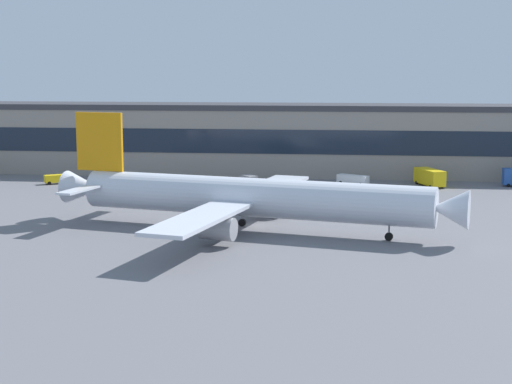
# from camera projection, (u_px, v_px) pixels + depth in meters

# --- Properties ---
(ground_plane) EXTENTS (600.00, 600.00, 0.00)m
(ground_plane) POSITION_uv_depth(u_px,v_px,m) (257.00, 226.00, 115.13)
(ground_plane) COLOR slate
(terminal_building) EXTENTS (199.53, 15.14, 15.42)m
(terminal_building) POSITION_uv_depth(u_px,v_px,m) (286.00, 139.00, 170.77)
(terminal_building) COLOR gray
(terminal_building) RESTS_ON ground_plane
(airliner) EXTENTS (60.22, 51.89, 16.51)m
(airliner) POSITION_uv_depth(u_px,v_px,m) (247.00, 197.00, 111.18)
(airliner) COLOR silver
(airliner) RESTS_ON ground_plane
(fuel_truck) EXTENTS (5.72, 8.84, 3.35)m
(fuel_truck) POSITION_uv_depth(u_px,v_px,m) (430.00, 177.00, 153.89)
(fuel_truck) COLOR yellow
(fuel_truck) RESTS_ON ground_plane
(baggage_tug) EXTENTS (3.84, 4.05, 1.85)m
(baggage_tug) POSITION_uv_depth(u_px,v_px,m) (249.00, 179.00, 156.09)
(baggage_tug) COLOR gray
(baggage_tug) RESTS_ON ground_plane
(belt_loader) EXTENTS (6.58, 4.80, 1.95)m
(belt_loader) POSITION_uv_depth(u_px,v_px,m) (353.00, 179.00, 155.83)
(belt_loader) COLOR white
(belt_loader) RESTS_ON ground_plane
(follow_me_car) EXTENTS (4.70, 4.05, 1.85)m
(follow_me_car) POSITION_uv_depth(u_px,v_px,m) (56.00, 178.00, 157.10)
(follow_me_car) COLOR yellow
(follow_me_car) RESTS_ON ground_plane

